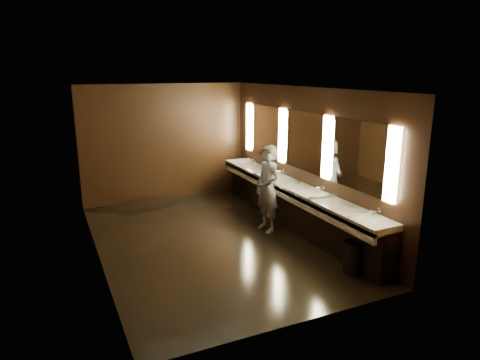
{
  "coord_description": "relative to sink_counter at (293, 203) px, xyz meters",
  "views": [
    {
      "loc": [
        -2.64,
        -7.03,
        3.11
      ],
      "look_at": [
        0.61,
        0.0,
        1.11
      ],
      "focal_mm": 32.0,
      "sensor_mm": 36.0,
      "label": 1
    }
  ],
  "objects": [
    {
      "name": "floor",
      "position": [
        -1.79,
        0.0,
        -0.5
      ],
      "size": [
        6.0,
        6.0,
        0.0
      ],
      "primitive_type": "plane",
      "color": "black",
      "rests_on": "ground"
    },
    {
      "name": "ceiling",
      "position": [
        -1.79,
        0.0,
        2.3
      ],
      "size": [
        4.0,
        6.0,
        0.02
      ],
      "primitive_type": "cube",
      "color": "#2D2D2B",
      "rests_on": "wall_back"
    },
    {
      "name": "wall_back",
      "position": [
        -1.79,
        3.0,
        0.9
      ],
      "size": [
        4.0,
        0.02,
        2.8
      ],
      "primitive_type": "cube",
      "color": "black",
      "rests_on": "floor"
    },
    {
      "name": "wall_front",
      "position": [
        -1.79,
        -3.0,
        0.9
      ],
      "size": [
        4.0,
        0.02,
        2.8
      ],
      "primitive_type": "cube",
      "color": "black",
      "rests_on": "floor"
    },
    {
      "name": "wall_left",
      "position": [
        -3.79,
        0.0,
        0.9
      ],
      "size": [
        0.02,
        6.0,
        2.8
      ],
      "primitive_type": "cube",
      "color": "black",
      "rests_on": "floor"
    },
    {
      "name": "wall_right",
      "position": [
        0.21,
        0.0,
        0.9
      ],
      "size": [
        0.02,
        6.0,
        2.8
      ],
      "primitive_type": "cube",
      "color": "black",
      "rests_on": "floor"
    },
    {
      "name": "sink_counter",
      "position": [
        0.0,
        0.0,
        0.0
      ],
      "size": [
        0.55,
        5.4,
        1.01
      ],
      "color": "black",
      "rests_on": "floor"
    },
    {
      "name": "mirror_band",
      "position": [
        0.19,
        -0.0,
        1.25
      ],
      "size": [
        0.06,
        5.03,
        1.15
      ],
      "color": "#FCF0B6",
      "rests_on": "wall_right"
    },
    {
      "name": "person",
      "position": [
        -0.58,
        0.02,
        0.36
      ],
      "size": [
        0.48,
        0.67,
        1.72
      ],
      "primitive_type": "imported",
      "rotation": [
        0.0,
        0.0,
        -1.45
      ],
      "color": "#7F94BD",
      "rests_on": "floor"
    },
    {
      "name": "trash_bin",
      "position": [
        -0.22,
        -2.15,
        -0.24
      ],
      "size": [
        0.39,
        0.39,
        0.5
      ],
      "primitive_type": "cylinder",
      "rotation": [
        0.0,
        0.0,
        -0.22
      ],
      "color": "black",
      "rests_on": "floor"
    }
  ]
}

